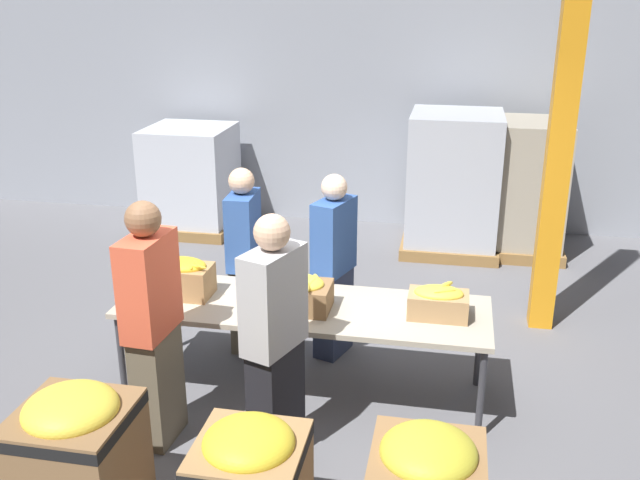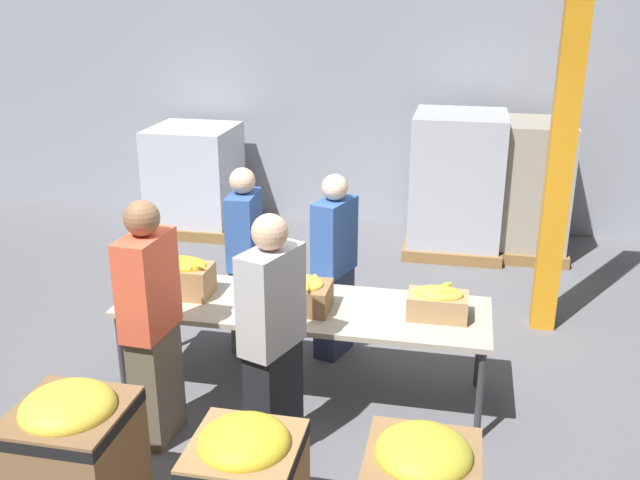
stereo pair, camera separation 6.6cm
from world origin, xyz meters
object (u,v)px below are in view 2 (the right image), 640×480
(banana_box_2, at_px, (438,302))
(volunteer_1, at_px, (151,326))
(pallet_stack_2, at_px, (457,184))
(volunteer_2, at_px, (245,261))
(banana_box_1, at_px, (298,292))
(donation_bin_0, at_px, (75,454))
(support_pillar, at_px, (566,112))
(sorting_table, at_px, (303,310))
(volunteer_3, at_px, (334,268))
(banana_box_0, at_px, (182,276))
(pallet_stack_1, at_px, (524,189))
(volunteer_0, at_px, (273,341))
(pallet_stack_0, at_px, (195,179))

(banana_box_2, height_order, volunteer_1, volunteer_1)
(pallet_stack_2, bearing_deg, volunteer_2, -121.05)
(banana_box_1, height_order, donation_bin_0, banana_box_1)
(banana_box_2, xyz_separation_m, pallet_stack_2, (0.05, 3.47, -0.06))
(banana_box_2, distance_m, support_pillar, 2.15)
(banana_box_1, relative_size, volunteer_1, 0.27)
(sorting_table, xyz_separation_m, support_pillar, (1.92, 1.58, 1.30))
(sorting_table, distance_m, volunteer_1, 1.16)
(donation_bin_0, height_order, support_pillar, support_pillar)
(volunteer_3, relative_size, donation_bin_0, 1.77)
(banana_box_1, relative_size, volunteer_2, 0.29)
(banana_box_1, relative_size, support_pillar, 0.12)
(sorting_table, height_order, banana_box_0, banana_box_0)
(banana_box_0, bearing_deg, sorting_table, -0.01)
(sorting_table, relative_size, pallet_stack_2, 1.70)
(volunteer_2, bearing_deg, banana_box_1, 38.53)
(pallet_stack_2, bearing_deg, banana_box_2, -90.79)
(banana_box_2, distance_m, pallet_stack_2, 3.47)
(volunteer_3, height_order, donation_bin_0, volunteer_3)
(banana_box_1, distance_m, pallet_stack_1, 4.07)
(banana_box_2, xyz_separation_m, donation_bin_0, (-1.96, -1.66, -0.39))
(volunteer_2, bearing_deg, donation_bin_0, -10.71)
(volunteer_0, height_order, pallet_stack_0, volunteer_0)
(banana_box_0, distance_m, pallet_stack_1, 4.51)
(volunteer_1, xyz_separation_m, support_pillar, (2.79, 2.34, 1.14))
(volunteer_3, relative_size, pallet_stack_2, 0.97)
(pallet_stack_2, bearing_deg, support_pillar, -65.07)
(sorting_table, xyz_separation_m, volunteer_2, (-0.65, 0.65, 0.10))
(volunteer_0, bearing_deg, banana_box_1, 19.76)
(pallet_stack_0, relative_size, pallet_stack_2, 0.81)
(sorting_table, relative_size, banana_box_2, 6.45)
(banana_box_0, xyz_separation_m, volunteer_3, (1.06, 0.68, -0.12))
(volunteer_2, height_order, pallet_stack_1, volunteer_2)
(sorting_table, relative_size, volunteer_1, 1.60)
(volunteer_3, relative_size, pallet_stack_0, 1.20)
(volunteer_3, xyz_separation_m, pallet_stack_2, (0.93, 2.79, 0.01))
(volunteer_0, height_order, donation_bin_0, volunteer_0)
(pallet_stack_0, bearing_deg, sorting_table, -57.97)
(volunteer_0, bearing_deg, donation_bin_0, 152.55)
(banana_box_0, relative_size, pallet_stack_1, 0.30)
(banana_box_0, height_order, banana_box_2, banana_box_0)
(sorting_table, xyz_separation_m, banana_box_1, (-0.02, -0.07, 0.18))
(pallet_stack_2, bearing_deg, volunteer_0, -104.02)
(volunteer_1, xyz_separation_m, pallet_stack_1, (2.68, 4.32, -0.10))
(banana_box_1, xyz_separation_m, volunteer_1, (-0.85, -0.69, -0.01))
(volunteer_0, xyz_separation_m, support_pillar, (1.94, 2.36, 1.15))
(volunteer_2, bearing_deg, volunteer_0, 20.87)
(pallet_stack_1, xyz_separation_m, pallet_stack_2, (-0.77, -0.09, 0.04))
(sorting_table, relative_size, banana_box_1, 5.92)
(banana_box_0, height_order, volunteer_3, volunteer_3)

